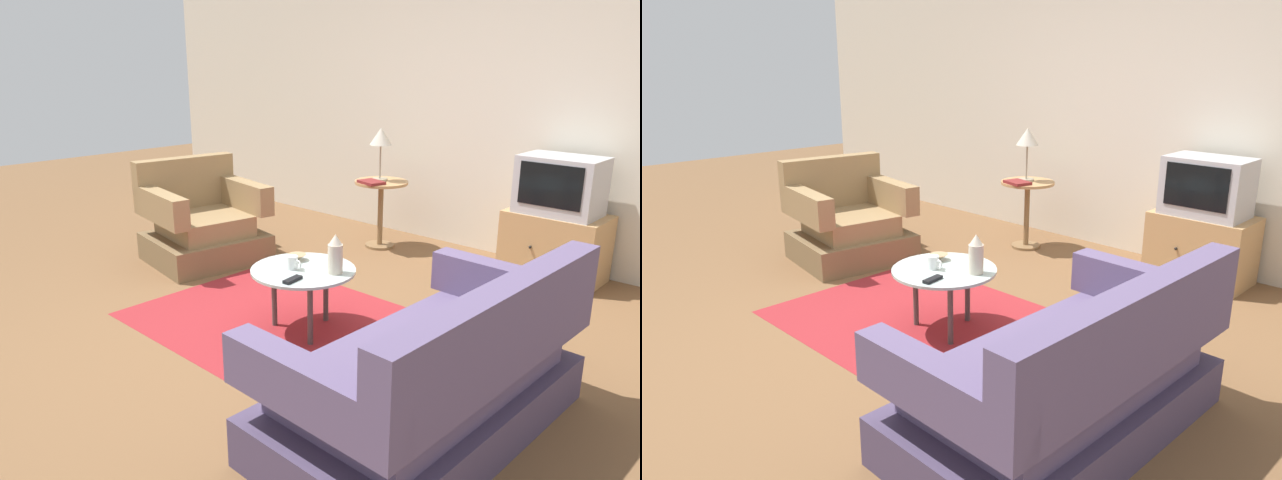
% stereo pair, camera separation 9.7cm
% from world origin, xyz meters
% --- Properties ---
extents(ground_plane, '(16.00, 16.00, 0.00)m').
position_xyz_m(ground_plane, '(0.00, 0.00, 0.00)').
color(ground_plane, brown).
extents(back_wall, '(9.00, 0.12, 2.70)m').
position_xyz_m(back_wall, '(0.00, 2.57, 1.35)').
color(back_wall, beige).
rests_on(back_wall, ground).
extents(area_rug, '(2.36, 1.55, 0.00)m').
position_xyz_m(area_rug, '(0.11, 0.13, 0.00)').
color(area_rug, maroon).
rests_on(area_rug, ground).
extents(armchair, '(0.97, 1.05, 0.88)m').
position_xyz_m(armchair, '(-1.59, 0.56, 0.31)').
color(armchair, brown).
rests_on(armchair, ground).
extents(couch, '(0.91, 1.67, 0.85)m').
position_xyz_m(couch, '(1.36, -0.27, 0.29)').
color(couch, '#4B3E5C').
rests_on(couch, ground).
extents(coffee_table, '(0.68, 0.68, 0.43)m').
position_xyz_m(coffee_table, '(0.11, 0.13, 0.39)').
color(coffee_table, '#B2C6C1').
rests_on(coffee_table, ground).
extents(side_table, '(0.50, 0.50, 0.64)m').
position_xyz_m(side_table, '(-0.67, 1.93, 0.46)').
color(side_table, tan).
rests_on(side_table, ground).
extents(tv_stand, '(0.76, 0.50, 0.54)m').
position_xyz_m(tv_stand, '(0.88, 2.23, 0.27)').
color(tv_stand, tan).
rests_on(tv_stand, ground).
extents(television, '(0.61, 0.42, 0.46)m').
position_xyz_m(television, '(0.88, 2.21, 0.77)').
color(television, '#B7B7BC').
rests_on(television, tv_stand).
extents(table_lamp, '(0.20, 0.20, 0.49)m').
position_xyz_m(table_lamp, '(-0.69, 1.94, 1.02)').
color(table_lamp, '#9E937A').
rests_on(table_lamp, side_table).
extents(vase, '(0.10, 0.10, 0.26)m').
position_xyz_m(vase, '(0.31, 0.21, 0.55)').
color(vase, beige).
rests_on(vase, coffee_table).
extents(mug, '(0.12, 0.08, 0.09)m').
position_xyz_m(mug, '(0.07, 0.08, 0.47)').
color(mug, white).
rests_on(mug, coffee_table).
extents(bowl, '(0.13, 0.13, 0.04)m').
position_xyz_m(bowl, '(-0.04, 0.22, 0.45)').
color(bowl, tan).
rests_on(bowl, coffee_table).
extents(tv_remote_dark, '(0.07, 0.15, 0.02)m').
position_xyz_m(tv_remote_dark, '(0.22, -0.07, 0.44)').
color(tv_remote_dark, black).
rests_on(tv_remote_dark, coffee_table).
extents(book, '(0.26, 0.22, 0.03)m').
position_xyz_m(book, '(-0.66, 1.78, 0.65)').
color(book, maroon).
rests_on(book, side_table).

